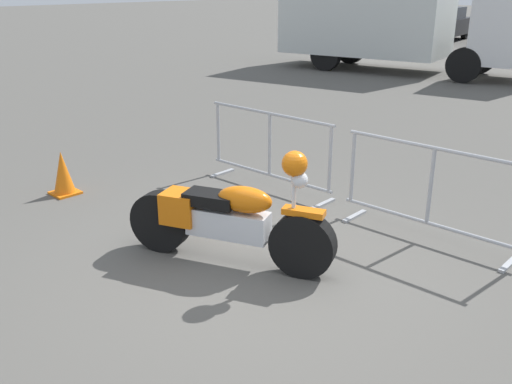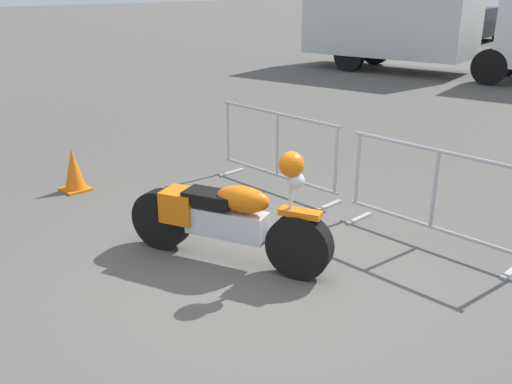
{
  "view_description": "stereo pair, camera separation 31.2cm",
  "coord_description": "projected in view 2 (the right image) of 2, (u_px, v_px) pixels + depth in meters",
  "views": [
    {
      "loc": [
        3.37,
        -3.56,
        2.71
      ],
      "look_at": [
        -0.46,
        0.39,
        0.65
      ],
      "focal_mm": 40.0,
      "sensor_mm": 36.0,
      "label": 1
    },
    {
      "loc": [
        3.58,
        -3.34,
        2.71
      ],
      "look_at": [
        -0.46,
        0.39,
        0.65
      ],
      "focal_mm": 40.0,
      "sensor_mm": 36.0,
      "label": 2
    }
  ],
  "objects": [
    {
      "name": "ground_plane",
      "position": [
        259.0,
        276.0,
        5.54
      ],
      "size": [
        120.0,
        120.0,
        0.0
      ],
      "primitive_type": "plane",
      "color": "#54514C"
    },
    {
      "name": "motorcycle",
      "position": [
        227.0,
        218.0,
        5.69
      ],
      "size": [
        2.1,
        1.01,
        1.25
      ],
      "rotation": [
        0.0,
        0.0,
        0.39
      ],
      "color": "black",
      "rests_on": "ground"
    },
    {
      "name": "crowd_barrier_near",
      "position": [
        278.0,
        150.0,
        7.67
      ],
      "size": [
        2.08,
        0.5,
        1.07
      ],
      "rotation": [
        0.0,
        0.0,
        0.03
      ],
      "color": "#9EA0A5",
      "rests_on": "ground"
    },
    {
      "name": "crowd_barrier_far",
      "position": [
        434.0,
        196.0,
        6.04
      ],
      "size": [
        2.08,
        0.5,
        1.07
      ],
      "rotation": [
        0.0,
        0.0,
        0.03
      ],
      "color": "#9EA0A5",
      "rests_on": "ground"
    },
    {
      "name": "box_truck",
      "position": [
        419.0,
        17.0,
        17.1
      ],
      "size": [
        7.99,
        3.75,
        2.98
      ],
      "rotation": [
        0.0,
        0.0,
        0.2
      ],
      "color": "silver",
      "rests_on": "ground"
    },
    {
      "name": "parked_car_black",
      "position": [
        471.0,
        25.0,
        25.95
      ],
      "size": [
        2.52,
        4.68,
        1.51
      ],
      "rotation": [
        0.0,
        0.0,
        1.74
      ],
      "color": "black",
      "rests_on": "ground"
    },
    {
      "name": "traffic_cone",
      "position": [
        74.0,
        170.0,
        7.71
      ],
      "size": [
        0.34,
        0.34,
        0.59
      ],
      "color": "orange",
      "rests_on": "ground"
    }
  ]
}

